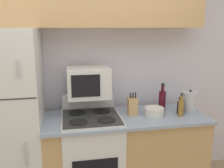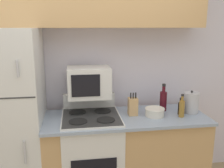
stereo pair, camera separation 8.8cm
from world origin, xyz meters
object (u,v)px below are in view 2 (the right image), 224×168
bottle_vinegar (182,108)px  kettle (191,103)px  refrigerator (5,120)px  microwave (89,82)px  knife_block (133,106)px  stove (92,155)px  bottle_soy_sauce (180,108)px  bottle_wine_red (163,100)px  bowl (155,112)px

bottle_vinegar → kettle: (0.15, 0.11, 0.02)m
refrigerator → bottle_vinegar: bearing=-4.9°
microwave → knife_block: (0.44, -0.11, -0.25)m
knife_block → kettle: bearing=-2.0°
stove → kettle: (1.07, 0.00, 0.53)m
refrigerator → kettle: bearing=-1.3°
stove → knife_block: 0.67m
bottle_soy_sauce → bottle_wine_red: (-0.14, 0.14, 0.05)m
knife_block → bottle_soy_sauce: (0.50, -0.06, -0.02)m
refrigerator → stove: refrigerator is taller
stove → bowl: size_ratio=5.21×
bottle_soy_sauce → bottle_wine_red: bottle_wine_red is taller
bottle_wine_red → kettle: bearing=-22.1°
microwave → bottle_vinegar: bearing=-14.7°
microwave → bottle_soy_sauce: microwave is taller
stove → knife_block: knife_block is taller
refrigerator → stove: 0.94m
refrigerator → bottle_vinegar: size_ratio=7.40×
microwave → bowl: size_ratio=2.13×
bottle_vinegar → microwave: bearing=165.3°
microwave → kettle: 1.10m
bottle_soy_sauce → knife_block: bearing=173.6°
bottle_vinegar → kettle: bearing=35.4°
knife_block → bottle_vinegar: knife_block is taller
bowl → bottle_wine_red: bottle_wine_red is taller
bottle_wine_red → bowl: bearing=-132.9°
stove → knife_block: size_ratio=4.39×
refrigerator → bottle_vinegar: (1.76, -0.15, 0.09)m
microwave → bottle_wine_red: size_ratio=1.45×
knife_block → microwave: bearing=165.6°
bowl → microwave: bearing=164.7°
stove → bottle_vinegar: 1.06m
refrigerator → bottle_wine_red: bearing=2.3°
refrigerator → kettle: (1.91, -0.04, 0.11)m
bottle_vinegar → knife_block: bearing=165.0°
microwave → bottle_vinegar: (0.92, -0.24, -0.25)m
stove → kettle: kettle is taller
microwave → bowl: (0.66, -0.18, -0.30)m
knife_block → bottle_soy_sauce: 0.50m
knife_block → bowl: bearing=-17.0°
refrigerator → bowl: refrigerator is taller
refrigerator → bottle_wine_red: 1.64m
microwave → bowl: bearing=-15.3°
bottle_wine_red → bottle_vinegar: 0.25m
bottle_wine_red → bottle_soy_sauce: bearing=-46.1°
stove → microwave: microwave is taller
stove → microwave: (-0.00, 0.14, 0.76)m
knife_block → bottle_wine_red: 0.37m
microwave → bottle_wine_red: 0.83m
bottle_vinegar → stove: bearing=173.5°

